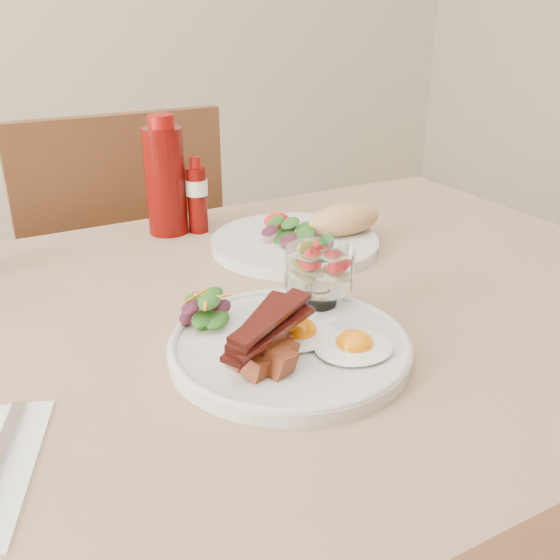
# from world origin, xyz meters

# --- Properties ---
(table) EXTENTS (1.33, 0.88, 0.75)m
(table) POSITION_xyz_m (0.00, 0.00, 0.66)
(table) COLOR brown
(table) RESTS_ON ground
(chair_far) EXTENTS (0.42, 0.42, 0.93)m
(chair_far) POSITION_xyz_m (0.00, 0.66, 0.52)
(chair_far) COLOR brown
(chair_far) RESTS_ON ground
(main_plate) EXTENTS (0.28, 0.28, 0.02)m
(main_plate) POSITION_xyz_m (0.01, -0.11, 0.76)
(main_plate) COLOR silver
(main_plate) RESTS_ON table
(fried_eggs) EXTENTS (0.15, 0.16, 0.03)m
(fried_eggs) POSITION_xyz_m (0.04, -0.14, 0.78)
(fried_eggs) COLOR white
(fried_eggs) RESTS_ON main_plate
(bacon_potato_pile) EXTENTS (0.13, 0.10, 0.06)m
(bacon_potato_pile) POSITION_xyz_m (-0.03, -0.14, 0.80)
(bacon_potato_pile) COLOR brown
(bacon_potato_pile) RESTS_ON main_plate
(side_salad) EXTENTS (0.07, 0.07, 0.04)m
(side_salad) POSITION_xyz_m (-0.06, -0.03, 0.79)
(side_salad) COLOR #204A13
(side_salad) RESTS_ON main_plate
(fruit_cup) EXTENTS (0.09, 0.09, 0.09)m
(fruit_cup) POSITION_xyz_m (0.09, -0.05, 0.82)
(fruit_cup) COLOR white
(fruit_cup) RESTS_ON main_plate
(second_plate) EXTENTS (0.30, 0.28, 0.07)m
(second_plate) POSITION_xyz_m (0.20, 0.17, 0.77)
(second_plate) COLOR silver
(second_plate) RESTS_ON table
(ketchup_bottle) EXTENTS (0.08, 0.08, 0.20)m
(ketchup_bottle) POSITION_xyz_m (0.03, 0.35, 0.85)
(ketchup_bottle) COLOR #560704
(ketchup_bottle) RESTS_ON table
(hot_sauce_bottle) EXTENTS (0.04, 0.04, 0.13)m
(hot_sauce_bottle) POSITION_xyz_m (0.07, 0.33, 0.82)
(hot_sauce_bottle) COLOR #560704
(hot_sauce_bottle) RESTS_ON table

